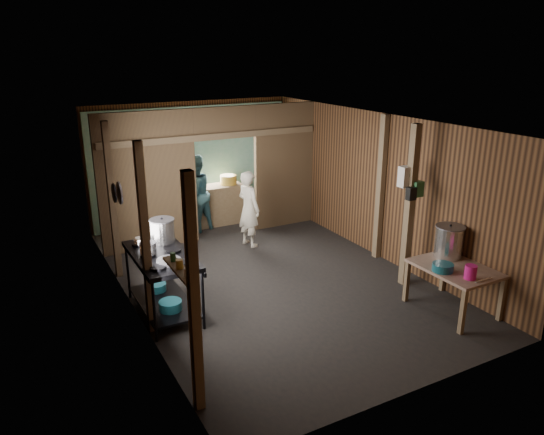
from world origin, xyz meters
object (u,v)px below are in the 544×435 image
cook (249,209)px  pink_bucket (471,272)px  gas_range (163,283)px  stock_pot (449,242)px  stove_pot_large (162,231)px  yellow_tub (228,180)px  prep_table (453,289)px

cook → pink_bucket: bearing=-176.2°
gas_range → stock_pot: stock_pot is taller
stock_pot → cook: bearing=115.7°
stove_pot_large → pink_bucket: (3.41, -2.76, -0.30)m
yellow_tub → cook: cook is taller
pink_bucket → cook: cook is taller
prep_table → stove_pot_large: stove_pot_large is taller
prep_table → cook: 4.06m
stock_pot → stove_pot_large: bearing=151.3°
stock_pot → prep_table: bearing=-120.3°
stove_pot_large → gas_range: bearing=-110.4°
gas_range → yellow_tub: yellow_tub is taller
prep_table → yellow_tub: bearing=102.9°
prep_table → pink_bucket: (-0.13, -0.37, 0.44)m
prep_table → stock_pot: size_ratio=2.31×
stove_pot_large → cook: (2.09, 1.38, -0.34)m
stove_pot_large → cook: 2.53m
stock_pot → pink_bucket: size_ratio=2.58×
stove_pot_large → yellow_tub: bearing=51.2°
stove_pot_large → prep_table: bearing=-34.0°
prep_table → cook: size_ratio=0.79×
yellow_tub → pink_bucket: bearing=-79.2°
stove_pot_large → yellow_tub: stove_pot_large is taller
stove_pot_large → cook: size_ratio=0.25×
gas_range → stove_pot_large: stove_pot_large is taller
pink_bucket → gas_range: bearing=147.3°
cook → stock_pot: bearing=-168.2°
stove_pot_large → cook: cook is taller
stock_pot → pink_bucket: (-0.33, -0.72, -0.13)m
gas_range → pink_bucket: 4.27m
stock_pot → yellow_tub: stock_pot is taller
stove_pot_large → pink_bucket: stove_pot_large is taller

